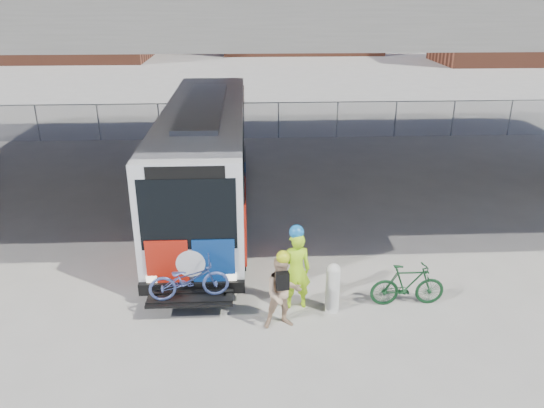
{
  "coord_description": "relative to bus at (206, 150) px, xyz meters",
  "views": [
    {
      "loc": [
        -0.61,
        -14.38,
        7.17
      ],
      "look_at": [
        0.05,
        -0.82,
        1.6
      ],
      "focal_mm": 35.0,
      "sensor_mm": 36.0,
      "label": 1
    }
  ],
  "objects": [
    {
      "name": "bike_parked",
      "position": [
        5.18,
        -6.37,
        -1.56
      ],
      "size": [
        1.81,
        0.52,
        1.09
      ],
      "primitive_type": "imported",
      "rotation": [
        0.0,
        0.0,
        1.58
      ],
      "color": "#11381B",
      "rests_on": "ground"
    },
    {
      "name": "ground",
      "position": [
        2.0,
        -2.84,
        -2.11
      ],
      "size": [
        160.0,
        160.0,
        0.0
      ],
      "primitive_type": "plane",
      "color": "#9E9991",
      "rests_on": "ground"
    },
    {
      "name": "chainlink_fence",
      "position": [
        2.0,
        9.16,
        -0.68
      ],
      "size": [
        30.0,
        0.06,
        30.0
      ],
      "color": "gray",
      "rests_on": "ground"
    },
    {
      "name": "bus",
      "position": [
        0.0,
        0.0,
        0.0
      ],
      "size": [
        2.67,
        13.01,
        3.69
      ],
      "color": "silver",
      "rests_on": "ground"
    },
    {
      "name": "cyclist_tan",
      "position": [
        2.12,
        -7.11,
        -1.2
      ],
      "size": [
        0.93,
        0.77,
        1.92
      ],
      "rotation": [
        0.0,
        0.0,
        0.14
      ],
      "color": "tan",
      "rests_on": "ground"
    },
    {
      "name": "brick_buildings",
      "position": [
        3.23,
        45.38,
        3.31
      ],
      "size": [
        54.0,
        22.0,
        12.0
      ],
      "color": "brown",
      "rests_on": "ground"
    },
    {
      "name": "cyclist_hivis",
      "position": [
        2.48,
        -6.32,
        -1.07
      ],
      "size": [
        0.77,
        0.55,
        2.16
      ],
      "rotation": [
        0.0,
        0.0,
        3.25
      ],
      "color": "#B7FF1A",
      "rests_on": "ground"
    },
    {
      "name": "overpass",
      "position": [
        2.0,
        1.16,
        4.44
      ],
      "size": [
        40.0,
        16.0,
        7.95
      ],
      "color": "#605E59",
      "rests_on": "ground"
    },
    {
      "name": "bollard",
      "position": [
        3.34,
        -6.54,
        -1.43
      ],
      "size": [
        0.33,
        0.33,
        1.26
      ],
      "color": "white",
      "rests_on": "ground"
    }
  ]
}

